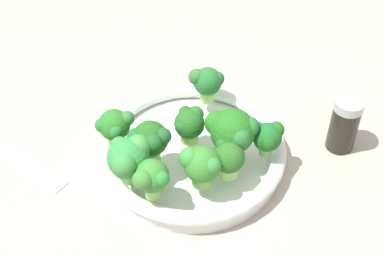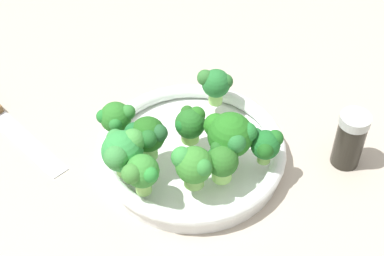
{
  "view_description": "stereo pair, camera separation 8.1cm",
  "coord_description": "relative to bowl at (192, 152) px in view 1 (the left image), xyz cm",
  "views": [
    {
      "loc": [
        38.93,
        -36.04,
        64.13
      ],
      "look_at": [
        -2.85,
        3.35,
        6.86
      ],
      "focal_mm": 54.78,
      "sensor_mm": 36.0,
      "label": 1
    },
    {
      "loc": [
        44.06,
        -29.76,
        64.13
      ],
      "look_at": [
        -2.85,
        3.35,
        6.86
      ],
      "focal_mm": 54.78,
      "sensor_mm": 36.0,
      "label": 2
    }
  ],
  "objects": [
    {
      "name": "broccoli_floret_1",
      "position": [
        3.55,
        -10.39,
        5.7
      ],
      "size": [
        4.96,
        5.23,
        6.09
      ],
      "color": "#91CE64",
      "rests_on": "bowl"
    },
    {
      "name": "broccoli_floret_8",
      "position": [
        5.14,
        2.61,
        6.32
      ],
      "size": [
        7.51,
        6.23,
        7.5
      ],
      "color": "#96C161",
      "rests_on": "bowl"
    },
    {
      "name": "ground_plane",
      "position": [
        2.85,
        -3.35,
        -3.22
      ],
      "size": [
        130.0,
        130.0,
        2.5
      ],
      "primitive_type": "cube",
      "color": "#B0A595"
    },
    {
      "name": "broccoli_floret_2",
      "position": [
        -5.07,
        7.87,
        5.54
      ],
      "size": [
        4.52,
        4.66,
        5.89
      ],
      "color": "#97D566",
      "rests_on": "bowl"
    },
    {
      "name": "pepper_shaker",
      "position": [
        12.9,
        18.25,
        2.65
      ],
      "size": [
        4.33,
        4.33,
        9.11
      ],
      "color": "black",
      "rests_on": "ground_plane"
    },
    {
      "name": "broccoli_floret_5",
      "position": [
        -1.33,
        -6.44,
        6.07
      ],
      "size": [
        5.33,
        5.24,
        6.7
      ],
      "color": "#8ACC69",
      "rests_on": "bowl"
    },
    {
      "name": "bowl",
      "position": [
        0.0,
        0.0,
        0.0
      ],
      "size": [
        27.04,
        27.04,
        3.86
      ],
      "color": "white",
      "rests_on": "ground_plane"
    },
    {
      "name": "broccoli_floret_0",
      "position": [
        -0.68,
        -10.58,
        6.27
      ],
      "size": [
        5.79,
        6.37,
        6.98
      ],
      "color": "#7FC15B",
      "rests_on": "bowl"
    },
    {
      "name": "broccoli_floret_4",
      "position": [
        7.31,
        -0.46,
        5.0
      ],
      "size": [
        4.55,
        4.27,
        5.43
      ],
      "color": "#90D163",
      "rests_on": "bowl"
    },
    {
      "name": "broccoli_floret_9",
      "position": [
        -6.86,
        -8.08,
        5.76
      ],
      "size": [
        4.59,
        5.02,
        6.25
      ],
      "color": "#9FD365",
      "rests_on": "bowl"
    },
    {
      "name": "broccoli_floret_7",
      "position": [
        -0.8,
        0.26,
        5.04
      ],
      "size": [
        4.36,
        4.75,
        5.33
      ],
      "color": "#8FC656",
      "rests_on": "bowl"
    },
    {
      "name": "broccoli_floret_6",
      "position": [
        8.41,
        6.14,
        5.1
      ],
      "size": [
        4.93,
        4.61,
        5.17
      ],
      "color": "#7EB053",
      "rests_on": "bowl"
    },
    {
      "name": "broccoli_floret_3",
      "position": [
        6.2,
        -4.21,
        5.56
      ],
      "size": [
        5.47,
        4.99,
        6.19
      ],
      "color": "#7CB655",
      "rests_on": "bowl"
    }
  ]
}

